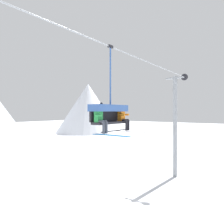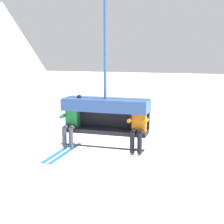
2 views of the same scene
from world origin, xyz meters
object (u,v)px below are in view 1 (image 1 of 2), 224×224
(lift_tower_far, at_px, (175,124))
(chairlift_chair, at_px, (109,111))
(skier_green, at_px, (101,118))
(skier_orange, at_px, (124,118))

(lift_tower_far, height_order, chairlift_chair, lift_tower_far)
(skier_green, distance_m, skier_orange, 1.72)
(chairlift_chair, xyz_separation_m, skier_green, (-0.86, -0.21, -0.31))
(chairlift_chair, relative_size, skier_green, 2.23)
(skier_green, bearing_deg, lift_tower_far, 4.61)
(lift_tower_far, relative_size, skier_orange, 5.18)
(skier_green, relative_size, skier_orange, 1.00)
(lift_tower_far, relative_size, skier_green, 5.18)
(skier_orange, bearing_deg, lift_tower_far, 5.46)
(lift_tower_far, bearing_deg, skier_green, -175.39)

